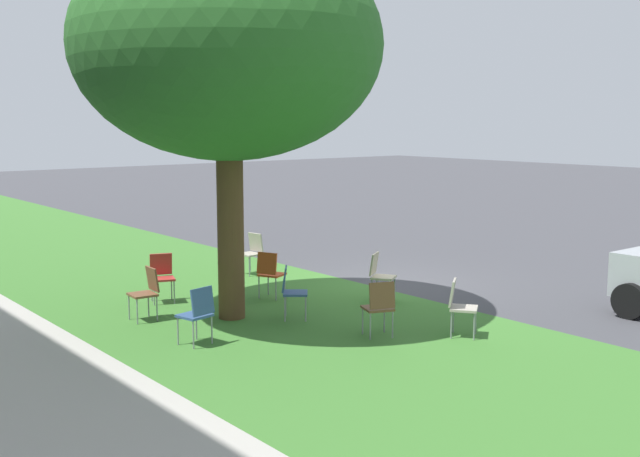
{
  "coord_description": "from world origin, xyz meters",
  "views": [
    {
      "loc": [
        -11.05,
        10.5,
        3.3
      ],
      "look_at": [
        -0.49,
        1.98,
        1.38
      ],
      "focal_mm": 43.45,
      "sensor_mm": 36.0,
      "label": 1
    }
  ],
  "objects_px": {
    "chair_2": "(379,304)",
    "chair_7": "(291,288)",
    "street_tree": "(228,46)",
    "chair_6": "(147,289)",
    "chair_5": "(270,271)",
    "chair_0": "(459,303)",
    "chair_3": "(198,311)",
    "chair_8": "(162,274)",
    "chair_1": "(380,273)",
    "chair_4": "(252,250)"
  },
  "relations": [
    {
      "from": "chair_6",
      "to": "chair_0",
      "type": "bearing_deg",
      "value": -139.84
    },
    {
      "from": "chair_3",
      "to": "chair_7",
      "type": "distance_m",
      "value": 2.01
    },
    {
      "from": "chair_2",
      "to": "chair_4",
      "type": "relative_size",
      "value": 1.0
    },
    {
      "from": "chair_3",
      "to": "chair_5",
      "type": "bearing_deg",
      "value": -54.9
    },
    {
      "from": "chair_0",
      "to": "chair_6",
      "type": "relative_size",
      "value": 1.0
    },
    {
      "from": "chair_2",
      "to": "chair_7",
      "type": "height_order",
      "value": "same"
    },
    {
      "from": "chair_6",
      "to": "chair_2",
      "type": "bearing_deg",
      "value": -144.45
    },
    {
      "from": "chair_2",
      "to": "chair_8",
      "type": "relative_size",
      "value": 1.0
    },
    {
      "from": "street_tree",
      "to": "chair_1",
      "type": "distance_m",
      "value": 4.86
    },
    {
      "from": "chair_0",
      "to": "chair_8",
      "type": "distance_m",
      "value": 5.48
    },
    {
      "from": "street_tree",
      "to": "chair_7",
      "type": "distance_m",
      "value": 4.06
    },
    {
      "from": "chair_8",
      "to": "chair_5",
      "type": "bearing_deg",
      "value": -121.2
    },
    {
      "from": "chair_6",
      "to": "chair_1",
      "type": "bearing_deg",
      "value": -109.67
    },
    {
      "from": "chair_5",
      "to": "chair_8",
      "type": "distance_m",
      "value": 1.96
    },
    {
      "from": "chair_6",
      "to": "chair_8",
      "type": "xyz_separation_m",
      "value": [
        1.01,
        -0.8,
        0.0
      ]
    },
    {
      "from": "chair_1",
      "to": "chair_5",
      "type": "height_order",
      "value": "same"
    },
    {
      "from": "chair_3",
      "to": "chair_8",
      "type": "height_order",
      "value": "same"
    },
    {
      "from": "chair_4",
      "to": "chair_8",
      "type": "distance_m",
      "value": 2.93
    },
    {
      "from": "chair_3",
      "to": "chair_8",
      "type": "bearing_deg",
      "value": -17.39
    },
    {
      "from": "chair_4",
      "to": "chair_3",
      "type": "bearing_deg",
      "value": 137.52
    },
    {
      "from": "chair_3",
      "to": "chair_7",
      "type": "bearing_deg",
      "value": -79.61
    },
    {
      "from": "street_tree",
      "to": "chair_2",
      "type": "height_order",
      "value": "street_tree"
    },
    {
      "from": "chair_3",
      "to": "chair_5",
      "type": "relative_size",
      "value": 1.0
    },
    {
      "from": "chair_0",
      "to": "chair_3",
      "type": "distance_m",
      "value": 3.95
    },
    {
      "from": "chair_4",
      "to": "chair_6",
      "type": "distance_m",
      "value": 4.1
    },
    {
      "from": "chair_2",
      "to": "chair_5",
      "type": "height_order",
      "value": "same"
    },
    {
      "from": "chair_3",
      "to": "chair_8",
      "type": "relative_size",
      "value": 1.0
    },
    {
      "from": "chair_5",
      "to": "chair_8",
      "type": "bearing_deg",
      "value": 58.8
    },
    {
      "from": "chair_1",
      "to": "chair_8",
      "type": "distance_m",
      "value": 3.96
    },
    {
      "from": "street_tree",
      "to": "chair_7",
      "type": "bearing_deg",
      "value": -133.44
    },
    {
      "from": "street_tree",
      "to": "chair_6",
      "type": "bearing_deg",
      "value": 56.96
    },
    {
      "from": "chair_0",
      "to": "chair_7",
      "type": "bearing_deg",
      "value": 29.58
    },
    {
      "from": "chair_3",
      "to": "chair_4",
      "type": "distance_m",
      "value": 5.32
    },
    {
      "from": "chair_3",
      "to": "chair_0",
      "type": "bearing_deg",
      "value": -121.74
    },
    {
      "from": "street_tree",
      "to": "chair_1",
      "type": "xyz_separation_m",
      "value": [
        -0.65,
        -2.78,
        -3.93
      ]
    },
    {
      "from": "chair_0",
      "to": "chair_6",
      "type": "distance_m",
      "value": 5.09
    },
    {
      "from": "chair_0",
      "to": "chair_8",
      "type": "bearing_deg",
      "value": 26.84
    },
    {
      "from": "chair_0",
      "to": "chair_1",
      "type": "relative_size",
      "value": 1.0
    },
    {
      "from": "chair_5",
      "to": "chair_2",
      "type": "bearing_deg",
      "value": 176.24
    },
    {
      "from": "chair_6",
      "to": "chair_8",
      "type": "distance_m",
      "value": 1.29
    },
    {
      "from": "chair_1",
      "to": "chair_2",
      "type": "bearing_deg",
      "value": 136.66
    },
    {
      "from": "chair_0",
      "to": "chair_1",
      "type": "xyz_separation_m",
      "value": [
        2.48,
        -0.67,
        0.0
      ]
    },
    {
      "from": "chair_4",
      "to": "chair_8",
      "type": "xyz_separation_m",
      "value": [
        -1.11,
        2.71,
        0.0
      ]
    },
    {
      "from": "chair_3",
      "to": "chair_5",
      "type": "xyz_separation_m",
      "value": [
        1.8,
        -2.56,
        0.0
      ]
    },
    {
      "from": "chair_0",
      "to": "chair_5",
      "type": "relative_size",
      "value": 1.0
    },
    {
      "from": "chair_7",
      "to": "chair_1",
      "type": "bearing_deg",
      "value": -88.96
    },
    {
      "from": "chair_6",
      "to": "chair_3",
      "type": "bearing_deg",
      "value": 177.5
    },
    {
      "from": "chair_8",
      "to": "chair_6",
      "type": "bearing_deg",
      "value": 141.44
    },
    {
      "from": "street_tree",
      "to": "chair_6",
      "type": "xyz_separation_m",
      "value": [
        0.76,
        1.17,
        -3.93
      ]
    },
    {
      "from": "chair_7",
      "to": "chair_2",
      "type": "bearing_deg",
      "value": -167.67
    }
  ]
}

